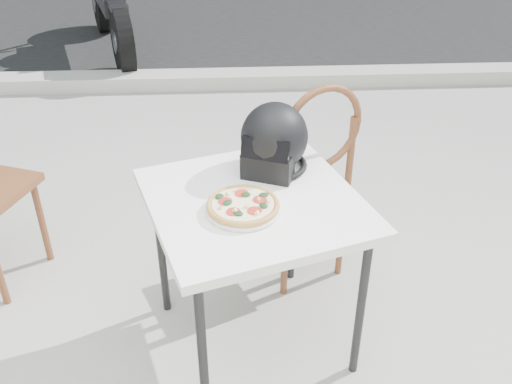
{
  "coord_description": "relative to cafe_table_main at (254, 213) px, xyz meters",
  "views": [
    {
      "loc": [
        -0.04,
        -1.82,
        1.9
      ],
      "look_at": [
        0.06,
        -0.05,
        0.78
      ],
      "focal_mm": 40.0,
      "sensor_mm": 36.0,
      "label": 1
    }
  ],
  "objects": [
    {
      "name": "curb",
      "position": [
        -0.05,
        3.02,
        -0.61
      ],
      "size": [
        30.0,
        0.25,
        0.12
      ],
      "primitive_type": "cube",
      "color": "#A9A69E",
      "rests_on": "ground"
    },
    {
      "name": "motorcycle",
      "position": [
        -1.24,
        4.05,
        -0.19
      ],
      "size": [
        0.82,
        2.11,
        1.08
      ],
      "rotation": [
        0.0,
        0.0,
        0.3
      ],
      "color": "black",
      "rests_on": "street_asphalt"
    },
    {
      "name": "cafe_table_main",
      "position": [
        0.0,
        0.0,
        0.0
      ],
      "size": [
        0.97,
        0.97,
        0.73
      ],
      "rotation": [
        0.0,
        0.0,
        0.32
      ],
      "color": "white",
      "rests_on": "ground"
    },
    {
      "name": "ground",
      "position": [
        -0.05,
        0.02,
        -0.67
      ],
      "size": [
        80.0,
        80.0,
        0.0
      ],
      "primitive_type": "plane",
      "color": "#A19F99",
      "rests_on": "ground"
    },
    {
      "name": "plate",
      "position": [
        -0.04,
        -0.08,
        0.07
      ],
      "size": [
        0.35,
        0.35,
        0.02
      ],
      "rotation": [
        0.0,
        0.0,
        -0.33
      ],
      "color": "white",
      "rests_on": "cafe_table_main"
    },
    {
      "name": "pizza",
      "position": [
        -0.04,
        -0.08,
        0.09
      ],
      "size": [
        0.3,
        0.3,
        0.03
      ],
      "rotation": [
        0.0,
        0.0,
        0.12
      ],
      "color": "#C08C46",
      "rests_on": "plate"
    },
    {
      "name": "helmet",
      "position": [
        0.09,
        0.23,
        0.19
      ],
      "size": [
        0.36,
        0.36,
        0.28
      ],
      "rotation": [
        0.0,
        0.0,
        -0.37
      ],
      "color": "black",
      "rests_on": "cafe_table_main"
    },
    {
      "name": "cafe_chair_main",
      "position": [
        0.27,
        0.43,
        -0.08
      ],
      "size": [
        0.53,
        0.53,
        1.05
      ],
      "rotation": [
        0.0,
        0.0,
        3.57
      ],
      "color": "brown",
      "rests_on": "ground"
    }
  ]
}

